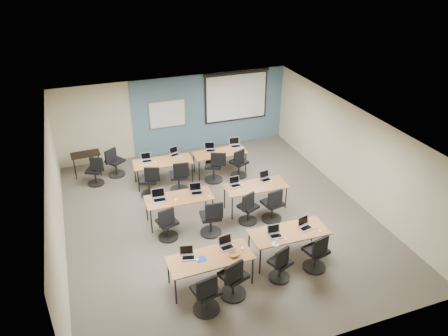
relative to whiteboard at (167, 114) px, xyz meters
name	(u,v)px	position (x,y,z in m)	size (l,w,h in m)	color
floor	(219,218)	(0.30, -4.43, -1.45)	(8.00, 9.00, 0.02)	#6B6354
ceiling	(219,127)	(0.30, -4.43, 1.25)	(8.00, 9.00, 0.02)	white
wall_back	(176,115)	(0.30, 0.07, -0.10)	(8.00, 0.04, 2.70)	beige
wall_front	(305,294)	(0.30, -8.93, -0.10)	(8.00, 0.04, 2.70)	beige
wall_left	(56,204)	(-3.70, -4.43, -0.10)	(0.04, 9.00, 2.70)	beige
wall_right	(351,152)	(4.30, -4.43, -0.10)	(0.04, 9.00, 2.70)	beige
blue_accent_panel	(210,111)	(1.55, 0.04, -0.10)	(5.50, 0.04, 2.70)	#3D5977
whiteboard	(167,114)	(0.00, 0.00, 0.00)	(1.28, 0.03, 0.98)	#B1B1B1
projector_screen	(236,94)	(2.50, -0.02, 0.44)	(2.40, 0.10, 1.82)	black
training_table_front_left	(210,259)	(-0.72, -6.74, -0.76)	(1.84, 0.77, 0.73)	#9B652D
training_table_front_right	(289,233)	(1.30, -6.49, -0.76)	(1.85, 0.77, 0.73)	brown
training_table_mid_left	(179,199)	(-0.72, -4.16, -0.77)	(1.78, 0.74, 0.73)	brown
training_table_mid_right	(256,187)	(1.42, -4.30, -0.77)	(1.73, 0.72, 0.73)	#A26B31
training_table_back_left	(163,163)	(-0.66, -1.99, -0.77)	(1.79, 0.74, 0.73)	brown
training_table_back_right	(220,154)	(1.18, -1.99, -0.77)	(1.68, 0.70, 0.73)	brown
laptop_0	(187,254)	(-1.16, -6.54, -0.66)	(0.30, 0.26, 0.23)	silver
mouse_0	(197,260)	(-1.00, -6.72, -0.71)	(0.06, 0.10, 0.04)	white
task_chair_0	(206,296)	(-1.05, -7.50, -1.02)	(0.56, 0.56, 1.03)	black
laptop_1	(226,244)	(-0.26, -6.50, -0.66)	(0.32, 0.27, 0.24)	silver
mouse_1	(242,248)	(0.05, -6.70, -0.71)	(0.06, 0.10, 0.04)	white
task_chair_1	(233,281)	(-0.39, -7.28, -1.02)	(0.59, 0.57, 1.04)	black
laptop_2	(275,233)	(0.93, -6.50, -0.66)	(0.30, 0.26, 0.23)	#B6B6B8
mouse_2	(286,239)	(1.09, -6.73, -0.71)	(0.06, 0.09, 0.03)	white
task_chair_2	(280,266)	(0.77, -7.16, -1.05)	(0.51, 0.48, 0.97)	black
laptop_3	(305,225)	(1.73, -6.46, -0.66)	(0.32, 0.27, 0.24)	#B3B3BB
mouse_3	(320,231)	(1.99, -6.73, -0.71)	(0.06, 0.10, 0.04)	white
task_chair_3	(316,255)	(1.69, -7.13, -1.03)	(0.54, 0.54, 1.01)	black
laptop_4	(159,197)	(-1.24, -4.07, -0.65)	(0.36, 0.30, 0.27)	#ADACB3
mouse_4	(176,200)	(-0.84, -4.27, -0.71)	(0.06, 0.10, 0.04)	white
task_chair_4	(167,226)	(-1.22, -4.85, -1.04)	(0.51, 0.51, 0.99)	black
laptop_5	(196,190)	(-0.23, -4.08, -0.66)	(0.33, 0.28, 0.25)	#BABABA
mouse_5	(210,196)	(0.04, -4.40, -0.71)	(0.06, 0.10, 0.03)	white
task_chair_5	(211,220)	(-0.12, -5.04, -1.02)	(0.56, 0.56, 1.03)	black
laptop_6	(235,183)	(0.90, -4.07, -0.66)	(0.30, 0.26, 0.23)	silver
mouse_6	(245,189)	(1.05, -4.39, -0.71)	(0.06, 0.09, 0.03)	white
task_chair_6	(248,210)	(0.95, -4.89, -1.04)	(0.54, 0.50, 0.98)	black
laptop_7	(265,178)	(1.81, -4.07, -0.66)	(0.31, 0.27, 0.24)	#A8A8AF
mouse_7	(271,181)	(1.90, -4.25, -0.71)	(0.06, 0.10, 0.03)	white
task_chair_7	(273,207)	(1.61, -5.02, -1.02)	(0.55, 0.55, 1.03)	black
laptop_8	(146,159)	(-1.12, -1.78, -0.66)	(0.31, 0.26, 0.23)	silver
mouse_8	(155,162)	(-0.89, -1.96, -0.71)	(0.06, 0.10, 0.04)	white
task_chair_8	(150,183)	(-1.21, -2.64, -1.03)	(0.56, 0.53, 1.01)	black
laptop_9	(174,153)	(-0.22, -1.66, -0.66)	(0.30, 0.26, 0.23)	#B0B0B0
mouse_9	(181,157)	(-0.06, -1.90, -0.71)	(0.05, 0.09, 0.03)	white
task_chair_9	(179,179)	(-0.34, -2.70, -1.02)	(0.56, 0.56, 1.03)	black
laptop_10	(210,149)	(0.94, -1.75, -0.66)	(0.33, 0.28, 0.25)	#ACADB9
mouse_10	(214,151)	(1.03, -1.90, -0.71)	(0.06, 0.09, 0.03)	white
task_chair_10	(215,169)	(0.84, -2.47, -1.02)	(0.61, 0.57, 1.05)	black
laptop_11	(235,144)	(1.81, -1.71, -0.65)	(0.35, 0.30, 0.26)	#B5B4BF
mouse_11	(243,147)	(2.00, -1.93, -0.71)	(0.05, 0.09, 0.03)	white
task_chair_11	(239,165)	(1.66, -2.46, -1.04)	(0.55, 0.52, 1.00)	black
blue_mousepad	(201,259)	(-0.92, -6.72, -0.72)	(0.22, 0.18, 0.01)	#1D3D9C
snack_bowl	(234,254)	(-0.22, -6.85, -0.69)	(0.22, 0.22, 0.05)	brown
snack_plate	(275,244)	(0.80, -6.81, -0.71)	(0.18, 0.18, 0.01)	white
coffee_cup	(277,241)	(0.85, -6.77, -0.67)	(0.08, 0.08, 0.07)	white
utility_table	(86,157)	(-2.85, -0.68, -0.80)	(0.88, 0.49, 0.75)	black
spare_chair_a	(115,164)	(-2.03, -1.07, -1.03)	(0.60, 0.53, 1.01)	black
spare_chair_b	(96,173)	(-2.65, -1.42, -1.05)	(0.54, 0.50, 0.98)	black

